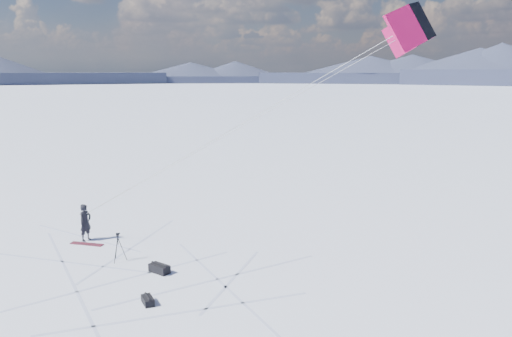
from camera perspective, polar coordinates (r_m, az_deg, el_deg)
The scene contains 9 objects.
ground at distance 21.93m, azimuth -16.94°, elevation -10.70°, with size 1800.00×1800.00×0.00m, color white.
horizon_hills at distance 20.78m, azimuth -17.59°, elevation 0.03°, with size 704.00×704.42×9.70m.
snow_tracks at distance 21.80m, azimuth -19.34°, elevation -10.97°, with size 17.62×14.39×0.01m.
snowkiter at distance 25.41m, azimuth -18.79°, elevation -7.77°, with size 0.65×0.43×1.78m, color black.
snowboard at distance 24.81m, azimuth -18.78°, elevation -8.17°, with size 1.61×0.30×0.04m, color maroon.
tripod at distance 22.14m, azimuth -15.48°, elevation -8.19°, with size 0.61×0.56×1.24m.
gear_bag_a at distance 20.77m, azimuth -10.99°, elevation -11.14°, with size 0.93×0.57×0.39m.
gear_bag_b at distance 18.30m, azimuth -12.27°, elevation -14.50°, with size 0.73×0.68×0.31m.
power_kite at distance 20.28m, azimuth 17.22°, elevation 14.95°, with size 15.33×6.19×9.14m.
Camera 1 is at (13.71, -15.13, 7.98)m, focal length 35.00 mm.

